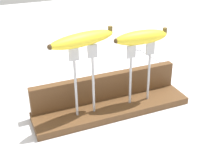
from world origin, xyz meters
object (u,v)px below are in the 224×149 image
object	(u,v)px
banana_raised_right	(141,37)
fork_fallen_far	(144,52)
banana_raised_left	(82,39)
fork_stand_left	(84,75)
fork_stand_right	(140,68)

from	to	relation	value
banana_raised_right	fork_fallen_far	xyz separation A→B (m)	(0.22, 0.37, -0.22)
banana_raised_left	banana_raised_right	distance (m)	0.17
fork_fallen_far	banana_raised_left	bearing A→B (deg)	-136.88
fork_stand_left	banana_raised_left	bearing A→B (deg)	-166.92
fork_stand_right	banana_raised_right	world-z (taller)	banana_raised_right
banana_raised_right	fork_fallen_far	distance (m)	0.48
fork_stand_right	banana_raised_left	bearing A→B (deg)	-179.99
fork_stand_left	banana_raised_left	distance (m)	0.10
fork_fallen_far	fork_stand_left	bearing A→B (deg)	-136.88
fork_stand_right	banana_raised_right	distance (m)	0.09
fork_stand_left	banana_raised_right	world-z (taller)	banana_raised_right
fork_stand_left	fork_fallen_far	xyz separation A→B (m)	(0.39, 0.37, -0.14)
fork_stand_right	fork_fallen_far	xyz separation A→B (m)	(0.22, 0.37, -0.13)
fork_stand_right	fork_fallen_far	bearing A→B (deg)	58.61
fork_stand_left	fork_fallen_far	distance (m)	0.55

